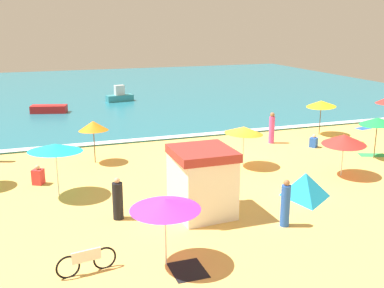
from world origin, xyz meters
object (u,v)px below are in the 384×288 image
Objects in this scene: beachgoer_0 at (285,204)px; beach_tent at (305,184)px; parked_bicycle at (87,261)px; beachgoer_1 at (314,142)px; beach_umbrella_4 at (165,204)px; small_boat_1 at (49,109)px; beach_umbrella_8 at (344,139)px; beachgoer_6 at (38,176)px; beachgoer_9 at (272,128)px; beach_umbrella_1 at (244,130)px; beach_umbrella_2 at (55,148)px; small_boat_0 at (120,96)px; beach_umbrella_3 at (93,126)px; beachgoer_5 at (118,200)px; beach_umbrella_7 at (321,104)px; lifeguard_cabana at (202,181)px; beach_umbrella_6 at (378,121)px.

beach_tent is at bearing 44.68° from beachgoer_0.
beachgoer_1 is (14.34, 9.78, -0.05)m from parked_bicycle.
small_boat_1 is (-2.21, 25.77, -1.58)m from beach_umbrella_4.
beach_umbrella_8 is at bearing 21.20° from parked_bicycle.
beachgoer_6 is at bearing -175.27° from beachgoer_1.
beachgoer_9 is at bearing -48.60° from small_boat_1.
beachgoer_0 reaches higher than beach_tent.
beach_umbrella_1 is at bearing 98.95° from beach_tent.
beach_umbrella_2 is 1.09× the size of small_boat_1.
small_boat_0 is at bearing 104.31° from beach_umbrella_8.
beach_umbrella_3 is 11.09m from beach_tent.
beachgoer_5 reaches higher than small_boat_1.
beach_umbrella_1 is at bearing -24.44° from beach_umbrella_3.
beach_umbrella_7 is 8.37m from beach_umbrella_8.
beach_umbrella_8 is at bearing -117.38° from beach_umbrella_7.
beachgoer_5 is at bearing 154.83° from beachgoer_0.
beachgoer_1 is (12.00, 10.10, -1.65)m from beach_umbrella_4.
beach_umbrella_1 is 7.19m from beachgoer_0.
beach_umbrella_1 reaches higher than beach_tent.
beachgoer_5 is at bearing -172.88° from beach_umbrella_8.
beachgoer_1 is (9.62, 6.89, -1.00)m from lifeguard_cabana.
beach_umbrella_4 is at bearing -153.11° from beach_umbrella_8.
small_boat_1 is at bearing 93.82° from beachgoer_5.
beach_umbrella_6 is 0.79× the size of beach_umbrella_8.
beach_umbrella_7 is 20.64m from parked_bicycle.
beachgoer_5 is (1.59, 3.52, 0.37)m from parked_bicycle.
lifeguard_cabana is 3.33× the size of beachgoer_1.
beach_umbrella_8 is at bearing -14.66° from beachgoer_6.
beach_umbrella_4 is 8.15m from beach_tent.
beach_umbrella_6 is 0.92× the size of small_boat_0.
beach_tent reaches higher than beachgoer_1.
parked_bicycle is (0.36, -6.72, -1.75)m from beach_umbrella_2.
beach_umbrella_1 is 7.40m from beach_umbrella_6.
beachgoer_5 is 5.69m from beachgoer_6.
beachgoer_1 is 0.86× the size of beachgoer_6.
lifeguard_cabana is at bearing -37.01° from beach_umbrella_2.
beach_tent is 1.54× the size of beachgoer_0.
lifeguard_cabana reaches higher than beach_umbrella_7.
beach_umbrella_2 reaches higher than beach_umbrella_4.
beach_umbrella_8 is at bearing -58.68° from small_boat_1.
beach_umbrella_1 reaches higher than beachgoer_1.
beach_umbrella_1 is 8.47m from beachgoer_5.
beach_umbrella_6 is at bearing -8.39° from beach_umbrella_1.
beachgoer_1 is at bearing 34.30° from parked_bicycle.
beach_umbrella_4 reaches higher than small_boat_1.
beach_umbrella_4 reaches higher than beach_umbrella_8.
beachgoer_6 is (-13.77, 3.60, -1.42)m from beach_umbrella_8.
beach_umbrella_4 reaches higher than beachgoer_9.
beach_umbrella_7 is at bearing 52.63° from beach_tent.
beachgoer_0 is (-2.36, -2.33, 0.32)m from beach_tent.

